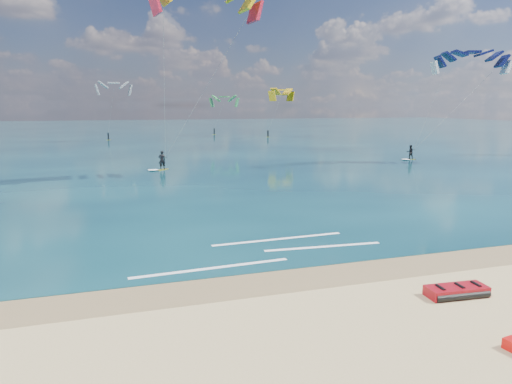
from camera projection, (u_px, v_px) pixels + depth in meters
ground at (166, 164)px, 52.13m from camera, size 320.00×320.00×0.00m
wet_sand_strip at (270, 282)px, 17.38m from camera, size 320.00×2.40×0.01m
sea at (138, 133)px, 112.22m from camera, size 320.00×200.00×0.04m
packed_kite_mid at (456, 296)px, 16.11m from camera, size 2.47×1.34×0.42m
kitesurfer_main at (184, 74)px, 42.55m from camera, size 12.14×9.46×18.69m
kitesurfer_far at (442, 99)px, 53.54m from camera, size 11.58×7.18×14.24m
shoreline_foam at (272, 250)px, 21.01m from camera, size 11.84×3.64×0.01m
distant_kites at (88, 112)px, 83.40m from camera, size 69.87×37.68×13.29m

